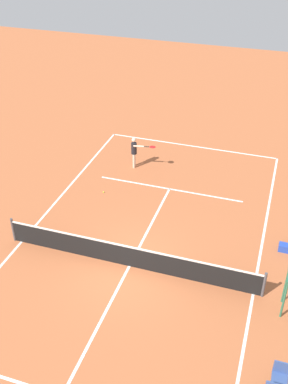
# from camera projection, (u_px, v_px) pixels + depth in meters

# --- Properties ---
(ground_plane) EXTENTS (60.00, 60.00, 0.00)m
(ground_plane) POSITION_uv_depth(u_px,v_px,m) (129.00, 266.00, 17.31)
(ground_plane) COLOR #B76038
(court_lines) EXTENTS (9.30, 20.49, 0.01)m
(court_lines) POSITION_uv_depth(u_px,v_px,m) (129.00, 266.00, 17.31)
(court_lines) COLOR white
(court_lines) RESTS_ON ground
(tennis_net) EXTENTS (9.90, 0.10, 1.07)m
(tennis_net) POSITION_uv_depth(u_px,v_px,m) (129.00, 256.00, 17.04)
(tennis_net) COLOR #4C4C51
(tennis_net) RESTS_ON ground
(player_serving) EXTENTS (1.29, 0.45, 1.63)m
(player_serving) POSITION_uv_depth(u_px,v_px,m) (135.00, 150.00, 22.96)
(player_serving) COLOR beige
(player_serving) RESTS_ON ground
(tennis_ball) EXTENTS (0.07, 0.07, 0.07)m
(tennis_ball) POSITION_uv_depth(u_px,v_px,m) (103.00, 192.00, 21.47)
(tennis_ball) COLOR #CCE033
(tennis_ball) RESTS_ON ground
(courtside_chair_far) EXTENTS (0.44, 0.46, 0.95)m
(courtside_chair_far) POSITION_uv_depth(u_px,v_px,m) (280.00, 376.00, 12.79)
(courtside_chair_far) COLOR #262626
(courtside_chair_far) RESTS_ON ground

